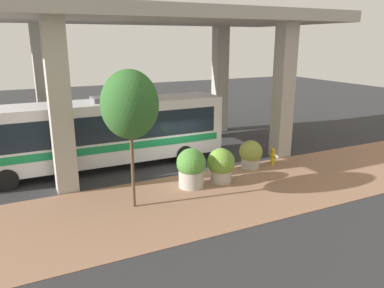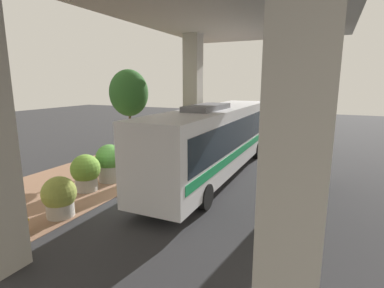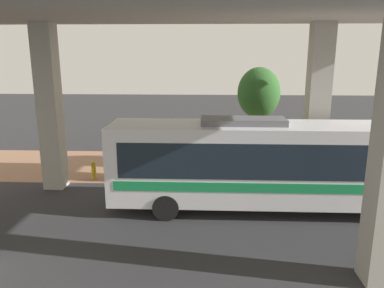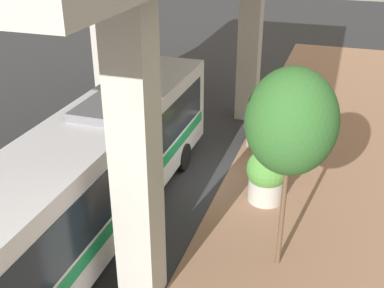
{
  "view_description": "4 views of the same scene",
  "coord_description": "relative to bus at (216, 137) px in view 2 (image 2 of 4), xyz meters",
  "views": [
    {
      "loc": [
        -15.95,
        7.76,
        6.48
      ],
      "look_at": [
        -0.79,
        0.36,
        1.78
      ],
      "focal_mm": 35.0,
      "sensor_mm": 36.0,
      "label": 1
    },
    {
      "loc": [
        7.87,
        -10.28,
        4.74
      ],
      "look_at": [
        1.95,
        2.62,
        1.81
      ],
      "focal_mm": 28.0,
      "sensor_mm": 36.0,
      "label": 2
    },
    {
      "loc": [
        16.92,
        1.2,
        6.14
      ],
      "look_at": [
        0.11,
        0.46,
        2.05
      ],
      "focal_mm": 35.0,
      "sensor_mm": 36.0,
      "label": 3
    },
    {
      "loc": [
        -3.5,
        14.25,
        8.62
      ],
      "look_at": [
        0.86,
        0.94,
        1.74
      ],
      "focal_mm": 45.0,
      "sensor_mm": 36.0,
      "label": 4
    }
  ],
  "objects": [
    {
      "name": "ground_plane",
      "position": [
        -2.76,
        -3.81,
        -2.02
      ],
      "size": [
        80.0,
        80.0,
        0.0
      ],
      "primitive_type": "plane",
      "color": "#2D2D30",
      "rests_on": "ground"
    },
    {
      "name": "sidewalk_strip",
      "position": [
        -5.76,
        -3.81,
        -2.01
      ],
      "size": [
        6.0,
        40.0,
        0.02
      ],
      "color": "#936B51",
      "rests_on": "ground"
    },
    {
      "name": "overpass",
      "position": [
        1.24,
        -3.81,
        4.99
      ],
      "size": [
        9.4,
        19.86,
        8.02
      ],
      "color": "#ADA89E",
      "rests_on": "ground"
    },
    {
      "name": "bus",
      "position": [
        0.0,
        0.0,
        0.0
      ],
      "size": [
        2.54,
        12.88,
        3.74
      ],
      "color": "silver",
      "rests_on": "ground"
    },
    {
      "name": "fire_hydrant",
      "position": [
        -3.46,
        -8.31,
        -1.56
      ],
      "size": [
        0.45,
        0.22,
        0.93
      ],
      "color": "gold",
      "rests_on": "ground"
    },
    {
      "name": "planter_front",
      "position": [
        -3.37,
        -6.94,
        -1.28
      ],
      "size": [
        1.21,
        1.21,
        1.49
      ],
      "color": "#ADA89E",
      "rests_on": "ground"
    },
    {
      "name": "planter_middle",
      "position": [
        -4.37,
        -3.01,
        -1.1
      ],
      "size": [
        1.33,
        1.33,
        1.82
      ],
      "color": "#ADA89E",
      "rests_on": "ground"
    },
    {
      "name": "planter_back",
      "position": [
        -4.45,
        -4.52,
        -1.17
      ],
      "size": [
        1.29,
        1.29,
        1.65
      ],
      "color": "#ADA89E",
      "rests_on": "ground"
    },
    {
      "name": "street_tree_near",
      "position": [
        -5.26,
        -0.03,
        2.12
      ],
      "size": [
        2.18,
        2.18,
        5.47
      ],
      "color": "brown",
      "rests_on": "ground"
    }
  ]
}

